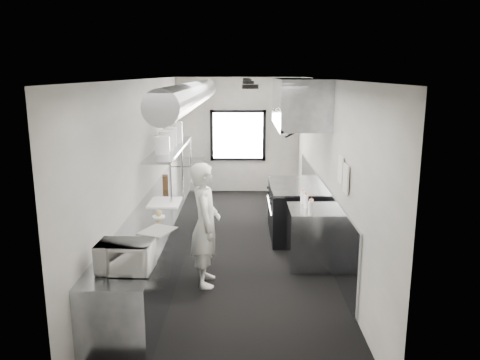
{
  "coord_description": "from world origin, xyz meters",
  "views": [
    {
      "loc": [
        0.14,
        -7.61,
        2.9
      ],
      "look_at": [
        0.08,
        -0.2,
        1.23
      ],
      "focal_mm": 35.67,
      "sensor_mm": 36.0,
      "label": 1
    }
  ],
  "objects_px": {
    "bottle_station": "(310,237)",
    "plate_stack_d": "(176,132)",
    "prep_counter": "(162,232)",
    "range": "(293,210)",
    "line_cook": "(205,225)",
    "exhaust_hood": "(299,103)",
    "deli_tub_a": "(117,252)",
    "plate_stack_a": "(162,145)",
    "squeeze_bottle_b": "(311,205)",
    "microwave": "(125,257)",
    "squeeze_bottle_e": "(303,197)",
    "plate_stack_b": "(166,141)",
    "plate_stack_c": "(170,137)",
    "far_work_table": "(188,180)",
    "squeeze_bottle_d": "(305,200)",
    "pass_shelf": "(171,149)",
    "squeeze_bottle_a": "(310,208)",
    "deli_tub_b": "(117,244)",
    "squeeze_bottle_c": "(306,202)",
    "small_plate": "(159,217)",
    "knife_block": "(165,182)",
    "cutting_board": "(165,202)"
  },
  "relations": [
    {
      "from": "deli_tub_a",
      "to": "small_plate",
      "type": "xyz_separation_m",
      "value": [
        0.21,
        1.47,
        -0.04
      ]
    },
    {
      "from": "squeeze_bottle_c",
      "to": "squeeze_bottle_d",
      "type": "xyz_separation_m",
      "value": [
        0.01,
        0.13,
        -0.01
      ]
    },
    {
      "from": "range",
      "to": "bottle_station",
      "type": "distance_m",
      "value": 1.4
    },
    {
      "from": "line_cook",
      "to": "deli_tub_a",
      "type": "xyz_separation_m",
      "value": [
        -0.89,
        -1.25,
        0.09
      ]
    },
    {
      "from": "far_work_table",
      "to": "squeeze_bottle_d",
      "type": "bearing_deg",
      "value": -59.04
    },
    {
      "from": "microwave",
      "to": "knife_block",
      "type": "bearing_deg",
      "value": 95.32
    },
    {
      "from": "bottle_station",
      "to": "squeeze_bottle_e",
      "type": "bearing_deg",
      "value": 106.35
    },
    {
      "from": "cutting_board",
      "to": "plate_stack_a",
      "type": "xyz_separation_m",
      "value": [
        -0.12,
        0.66,
        0.81
      ]
    },
    {
      "from": "bottle_station",
      "to": "squeeze_bottle_c",
      "type": "xyz_separation_m",
      "value": [
        -0.07,
        0.03,
        0.55
      ]
    },
    {
      "from": "bottle_station",
      "to": "line_cook",
      "type": "relative_size",
      "value": 0.52
    },
    {
      "from": "far_work_table",
      "to": "deli_tub_a",
      "type": "xyz_separation_m",
      "value": [
        -0.12,
        -5.82,
        0.5
      ]
    },
    {
      "from": "squeeze_bottle_a",
      "to": "squeeze_bottle_b",
      "type": "xyz_separation_m",
      "value": [
        0.04,
        0.18,
        -0.01
      ]
    },
    {
      "from": "bottle_station",
      "to": "microwave",
      "type": "xyz_separation_m",
      "value": [
        -2.23,
        -2.32,
        0.6
      ]
    },
    {
      "from": "microwave",
      "to": "plate_stack_c",
      "type": "distance_m",
      "value": 4.22
    },
    {
      "from": "prep_counter",
      "to": "plate_stack_b",
      "type": "height_order",
      "value": "plate_stack_b"
    },
    {
      "from": "bottle_station",
      "to": "knife_block",
      "type": "distance_m",
      "value": 2.76
    },
    {
      "from": "exhaust_hood",
      "to": "range",
      "type": "height_order",
      "value": "exhaust_hood"
    },
    {
      "from": "prep_counter",
      "to": "squeeze_bottle_a",
      "type": "height_order",
      "value": "squeeze_bottle_a"
    },
    {
      "from": "far_work_table",
      "to": "small_plate",
      "type": "relative_size",
      "value": 6.51
    },
    {
      "from": "line_cook",
      "to": "squeeze_bottle_a",
      "type": "xyz_separation_m",
      "value": [
        1.49,
        0.35,
        0.14
      ]
    },
    {
      "from": "deli_tub_a",
      "to": "plate_stack_d",
      "type": "height_order",
      "value": "plate_stack_d"
    },
    {
      "from": "microwave",
      "to": "knife_block",
      "type": "height_order",
      "value": "microwave"
    },
    {
      "from": "plate_stack_a",
      "to": "squeeze_bottle_e",
      "type": "distance_m",
      "value": 2.48
    },
    {
      "from": "exhaust_hood",
      "to": "plate_stack_b",
      "type": "bearing_deg",
      "value": -178.12
    },
    {
      "from": "line_cook",
      "to": "squeeze_bottle_e",
      "type": "xyz_separation_m",
      "value": [
        1.45,
        0.97,
        0.13
      ]
    },
    {
      "from": "knife_block",
      "to": "squeeze_bottle_b",
      "type": "relative_size",
      "value": 1.28
    },
    {
      "from": "bottle_station",
      "to": "microwave",
      "type": "relative_size",
      "value": 1.74
    },
    {
      "from": "deli_tub_a",
      "to": "plate_stack_d",
      "type": "bearing_deg",
      "value": 88.69
    },
    {
      "from": "deli_tub_a",
      "to": "plate_stack_a",
      "type": "height_order",
      "value": "plate_stack_a"
    },
    {
      "from": "prep_counter",
      "to": "range",
      "type": "height_order",
      "value": "range"
    },
    {
      "from": "range",
      "to": "plate_stack_c",
      "type": "relative_size",
      "value": 4.56
    },
    {
      "from": "pass_shelf",
      "to": "line_cook",
      "type": "distance_m",
      "value": 2.59
    },
    {
      "from": "bottle_station",
      "to": "deli_tub_b",
      "type": "height_order",
      "value": "deli_tub_b"
    },
    {
      "from": "prep_counter",
      "to": "deli_tub_a",
      "type": "relative_size",
      "value": 41.71
    },
    {
      "from": "squeeze_bottle_b",
      "to": "plate_stack_a",
      "type": "bearing_deg",
      "value": 155.01
    },
    {
      "from": "pass_shelf",
      "to": "bottle_station",
      "type": "bearing_deg",
      "value": -35.99
    },
    {
      "from": "squeeze_bottle_a",
      "to": "squeeze_bottle_c",
      "type": "height_order",
      "value": "squeeze_bottle_a"
    },
    {
      "from": "cutting_board",
      "to": "plate_stack_d",
      "type": "bearing_deg",
      "value": 92.27
    },
    {
      "from": "squeeze_bottle_a",
      "to": "squeeze_bottle_e",
      "type": "height_order",
      "value": "squeeze_bottle_a"
    },
    {
      "from": "squeeze_bottle_c",
      "to": "small_plate",
      "type": "bearing_deg",
      "value": -167.31
    },
    {
      "from": "squeeze_bottle_b",
      "to": "squeeze_bottle_c",
      "type": "bearing_deg",
      "value": 107.77
    },
    {
      "from": "line_cook",
      "to": "plate_stack_a",
      "type": "distance_m",
      "value": 2.02
    },
    {
      "from": "line_cook",
      "to": "exhaust_hood",
      "type": "bearing_deg",
      "value": -39.8
    },
    {
      "from": "bottle_station",
      "to": "squeeze_bottle_c",
      "type": "bearing_deg",
      "value": 153.02
    },
    {
      "from": "plate_stack_b",
      "to": "squeeze_bottle_e",
      "type": "bearing_deg",
      "value": -24.28
    },
    {
      "from": "pass_shelf",
      "to": "deli_tub_b",
      "type": "distance_m",
      "value": 3.43
    },
    {
      "from": "microwave",
      "to": "deli_tub_b",
      "type": "distance_m",
      "value": 0.71
    },
    {
      "from": "bottle_station",
      "to": "plate_stack_d",
      "type": "height_order",
      "value": "plate_stack_d"
    },
    {
      "from": "microwave",
      "to": "deli_tub_b",
      "type": "relative_size",
      "value": 4.01
    },
    {
      "from": "plate_stack_a",
      "to": "squeeze_bottle_b",
      "type": "bearing_deg",
      "value": -24.99
    }
  ]
}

